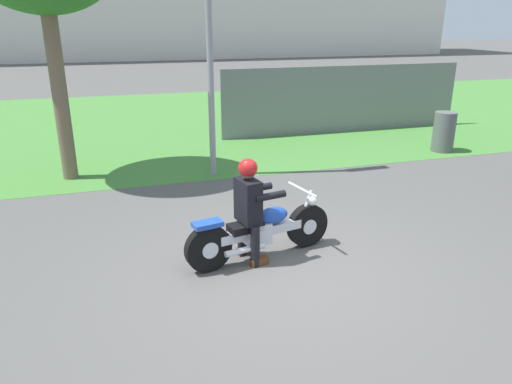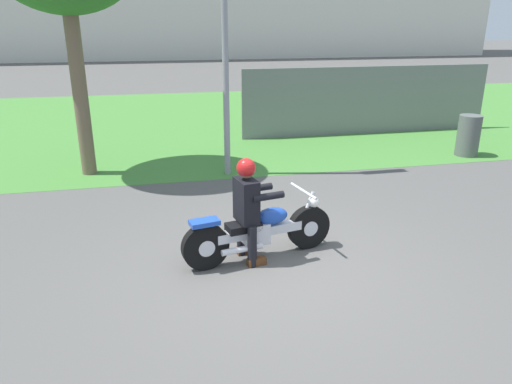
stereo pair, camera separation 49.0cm
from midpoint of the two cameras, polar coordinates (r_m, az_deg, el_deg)
ground at (r=6.10m, az=5.14°, el=-9.51°), size 120.00×120.00×0.00m
grass_verge at (r=15.26m, az=-5.92°, el=8.47°), size 60.00×12.00×0.01m
motorcycle_lead at (r=6.27m, az=2.70°, el=-4.70°), size 2.06×0.75×0.86m
rider_lead at (r=6.04m, az=1.33°, el=-1.29°), size 0.61×0.54×1.38m
trash_can at (r=12.18m, az=24.95°, el=6.07°), size 0.50×0.50×0.93m
fence_segment at (r=13.64m, az=14.23°, el=10.46°), size 7.00×0.06×1.80m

